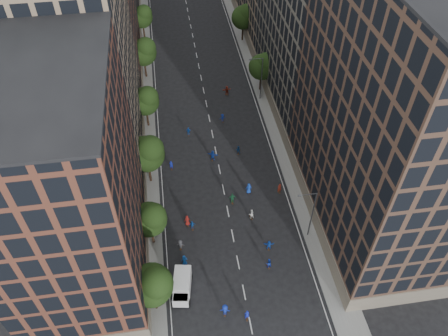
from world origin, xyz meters
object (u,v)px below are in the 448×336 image
object	(u,v)px
streetlamp_near	(311,212)
streetlamp_far	(260,76)
skater_1	(247,315)
cargo_van	(182,285)
skater_0	(184,260)
skater_2	(268,263)

from	to	relation	value
streetlamp_near	streetlamp_far	size ratio (longest dim) A/B	1.00
streetlamp_far	skater_1	world-z (taller)	streetlamp_far
streetlamp_near	streetlamp_far	distance (m)	33.00
cargo_van	skater_1	world-z (taller)	cargo_van
streetlamp_far	skater_0	distance (m)	39.56
cargo_van	skater_1	xyz separation A→B (m)	(7.47, -4.88, -0.47)
skater_0	skater_2	bearing A→B (deg)	159.61
skater_1	streetlamp_near	bearing A→B (deg)	-133.59
streetlamp_far	cargo_van	distance (m)	43.30
streetlamp_far	skater_1	distance (m)	45.48
streetlamp_near	skater_0	world-z (taller)	streetlamp_near
streetlamp_near	skater_1	xyz separation A→B (m)	(-10.68, -11.00, -4.30)
streetlamp_far	skater_0	xyz separation A→B (m)	(-17.55, -35.20, -4.25)
cargo_van	streetlamp_far	bearing A→B (deg)	74.82
streetlamp_far	skater_0	bearing A→B (deg)	-116.50
skater_0	skater_1	bearing A→B (deg)	118.11
cargo_van	skater_0	world-z (taller)	cargo_van
cargo_van	skater_1	bearing A→B (deg)	-23.44
skater_0	skater_1	world-z (taller)	skater_0
skater_0	skater_1	distance (m)	11.16
streetlamp_far	cargo_van	bearing A→B (deg)	-114.89
cargo_van	skater_2	world-z (taller)	cargo_van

